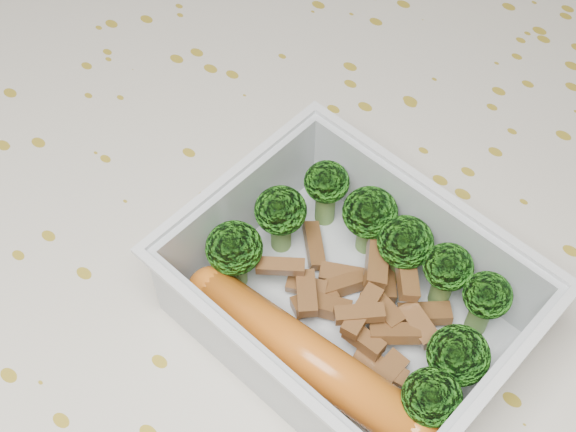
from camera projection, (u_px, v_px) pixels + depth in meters
The scene contains 6 objects.
dining_table at pixel (288, 321), 0.51m from camera, with size 1.40×0.90×0.75m.
tablecloth at pixel (288, 281), 0.47m from camera, with size 1.46×0.96×0.19m.
lunch_container at pixel (349, 306), 0.39m from camera, with size 0.17×0.14×0.06m.
broccoli_florets at pixel (376, 269), 0.39m from camera, with size 0.14×0.09×0.04m.
meat_pile at pixel (361, 304), 0.40m from camera, with size 0.10×0.07×0.03m.
sausage at pixel (308, 357), 0.37m from camera, with size 0.14×0.03×0.02m.
Camera 1 is at (0.14, -0.18, 1.12)m, focal length 50.00 mm.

